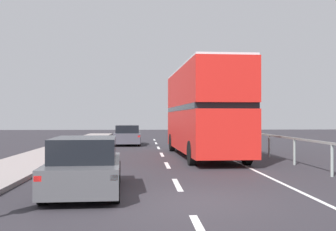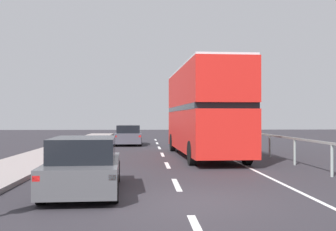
{
  "view_description": "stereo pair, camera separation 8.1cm",
  "coord_description": "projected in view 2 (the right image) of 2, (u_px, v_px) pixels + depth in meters",
  "views": [
    {
      "loc": [
        -0.99,
        -9.94,
        1.94
      ],
      "look_at": [
        -0.03,
        6.52,
        2.03
      ],
      "focal_mm": 45.66,
      "sensor_mm": 36.0,
      "label": 1
    },
    {
      "loc": [
        -0.9,
        -9.95,
        1.94
      ],
      "look_at": [
        -0.03,
        6.52,
        2.03
      ],
      "focal_mm": 45.66,
      "sensor_mm": 36.0,
      "label": 2
    }
  ],
  "objects": [
    {
      "name": "ground_plane",
      "position": [
        184.0,
        203.0,
        9.97
      ],
      "size": [
        73.01,
        120.0,
        0.1
      ],
      "primitive_type": "cube",
      "color": "#2C292F"
    },
    {
      "name": "bridge_side_railing",
      "position": [
        281.0,
        141.0,
        19.24
      ],
      "size": [
        0.1,
        42.0,
        1.13
      ],
      "color": "#8D9895",
      "rests_on": "ground"
    },
    {
      "name": "lane_paint_markings",
      "position": [
        211.0,
        162.0,
        18.48
      ],
      "size": [
        3.26,
        46.0,
        0.01
      ],
      "color": "silver",
      "rests_on": "ground"
    },
    {
      "name": "sedan_car_ahead",
      "position": [
        129.0,
        135.0,
        30.52
      ],
      "size": [
        1.9,
        4.42,
        1.42
      ],
      "rotation": [
        0.0,
        0.0,
        0.01
      ],
      "color": "#464652",
      "rests_on": "ground"
    },
    {
      "name": "double_decker_bus_red",
      "position": [
        204.0,
        109.0,
        21.14
      ],
      "size": [
        2.93,
        10.56,
        4.42
      ],
      "rotation": [
        0.0,
        0.0,
        0.04
      ],
      "color": "red",
      "rests_on": "ground"
    },
    {
      "name": "hatchback_car_near",
      "position": [
        84.0,
        166.0,
        11.14
      ],
      "size": [
        2.0,
        4.68,
        1.43
      ],
      "rotation": [
        0.0,
        0.0,
        0.05
      ],
      "color": "#4C4C50",
      "rests_on": "ground"
    }
  ]
}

